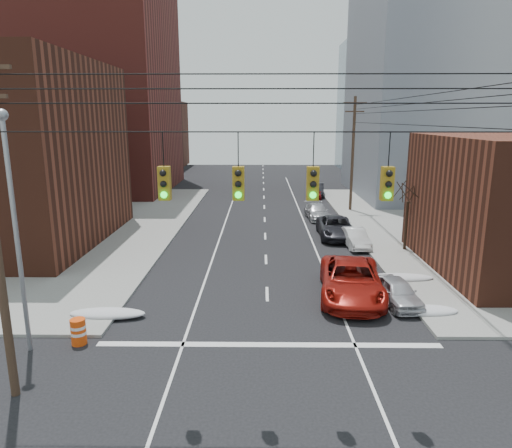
{
  "coord_description": "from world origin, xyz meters",
  "views": [
    {
      "loc": [
        -0.33,
        -10.43,
        8.99
      ],
      "look_at": [
        -0.62,
        15.31,
        3.0
      ],
      "focal_mm": 32.0,
      "sensor_mm": 36.0,
      "label": 1
    }
  ],
  "objects_px": {
    "lot_car_a": "(91,220)",
    "lot_car_b": "(64,227)",
    "red_pickup": "(351,280)",
    "parked_car_f": "(317,190)",
    "parked_car_c": "(336,227)",
    "parked_car_d": "(317,212)",
    "lot_car_c": "(9,242)",
    "parked_car_b": "(355,238)",
    "parked_car_e": "(314,193)",
    "lot_car_d": "(83,210)",
    "parked_car_a": "(397,292)",
    "construction_barrel": "(78,331)"
  },
  "relations": [
    {
      "from": "construction_barrel",
      "to": "parked_car_a",
      "type": "bearing_deg",
      "value": 16.72
    },
    {
      "from": "parked_car_b",
      "to": "red_pickup",
      "type": "bearing_deg",
      "value": -106.72
    },
    {
      "from": "red_pickup",
      "to": "lot_car_a",
      "type": "bearing_deg",
      "value": 149.28
    },
    {
      "from": "lot_car_b",
      "to": "lot_car_d",
      "type": "bearing_deg",
      "value": 4.03
    },
    {
      "from": "parked_car_b",
      "to": "lot_car_c",
      "type": "bearing_deg",
      "value": -179.13
    },
    {
      "from": "red_pickup",
      "to": "parked_car_f",
      "type": "distance_m",
      "value": 31.35
    },
    {
      "from": "parked_car_b",
      "to": "parked_car_c",
      "type": "distance_m",
      "value": 2.82
    },
    {
      "from": "parked_car_d",
      "to": "parked_car_e",
      "type": "bearing_deg",
      "value": 81.05
    },
    {
      "from": "parked_car_f",
      "to": "construction_barrel",
      "type": "bearing_deg",
      "value": -104.35
    },
    {
      "from": "parked_car_f",
      "to": "parked_car_a",
      "type": "bearing_deg",
      "value": -83.07
    },
    {
      "from": "parked_car_d",
      "to": "construction_barrel",
      "type": "relative_size",
      "value": 4.3
    },
    {
      "from": "parked_car_b",
      "to": "parked_car_d",
      "type": "relative_size",
      "value": 0.86
    },
    {
      "from": "lot_car_a",
      "to": "construction_barrel",
      "type": "height_order",
      "value": "lot_car_a"
    },
    {
      "from": "lot_car_a",
      "to": "parked_car_f",
      "type": "bearing_deg",
      "value": -48.91
    },
    {
      "from": "parked_car_a",
      "to": "lot_car_a",
      "type": "relative_size",
      "value": 0.89
    },
    {
      "from": "lot_car_b",
      "to": "lot_car_d",
      "type": "height_order",
      "value": "lot_car_b"
    },
    {
      "from": "parked_car_a",
      "to": "parked_car_c",
      "type": "bearing_deg",
      "value": 87.4
    },
    {
      "from": "parked_car_a",
      "to": "construction_barrel",
      "type": "relative_size",
      "value": 3.5
    },
    {
      "from": "parked_car_a",
      "to": "lot_car_d",
      "type": "bearing_deg",
      "value": 132.99
    },
    {
      "from": "parked_car_b",
      "to": "lot_car_b",
      "type": "height_order",
      "value": "lot_car_b"
    },
    {
      "from": "parked_car_e",
      "to": "lot_car_c",
      "type": "distance_m",
      "value": 31.9
    },
    {
      "from": "parked_car_d",
      "to": "lot_car_a",
      "type": "height_order",
      "value": "lot_car_a"
    },
    {
      "from": "parked_car_b",
      "to": "parked_car_f",
      "type": "height_order",
      "value": "parked_car_f"
    },
    {
      "from": "parked_car_e",
      "to": "lot_car_b",
      "type": "height_order",
      "value": "lot_car_b"
    },
    {
      "from": "parked_car_c",
      "to": "lot_car_c",
      "type": "distance_m",
      "value": 23.23
    },
    {
      "from": "construction_barrel",
      "to": "parked_car_f",
      "type": "bearing_deg",
      "value": 69.01
    },
    {
      "from": "lot_car_a",
      "to": "parked_car_d",
      "type": "bearing_deg",
      "value": -75.42
    },
    {
      "from": "parked_car_a",
      "to": "parked_car_c",
      "type": "xyz_separation_m",
      "value": [
        -0.96,
        12.99,
        0.14
      ]
    },
    {
      "from": "parked_car_c",
      "to": "parked_car_e",
      "type": "xyz_separation_m",
      "value": [
        0.29,
        17.34,
        -0.12
      ]
    },
    {
      "from": "parked_car_c",
      "to": "lot_car_d",
      "type": "xyz_separation_m",
      "value": [
        -21.99,
        6.4,
        0.0
      ]
    },
    {
      "from": "parked_car_e",
      "to": "lot_car_d",
      "type": "relative_size",
      "value": 1.04
    },
    {
      "from": "lot_car_a",
      "to": "lot_car_d",
      "type": "xyz_separation_m",
      "value": [
        -2.26,
        4.25,
        -0.07
      ]
    },
    {
      "from": "red_pickup",
      "to": "parked_car_f",
      "type": "height_order",
      "value": "red_pickup"
    },
    {
      "from": "red_pickup",
      "to": "lot_car_b",
      "type": "distance_m",
      "value": 23.14
    },
    {
      "from": "lot_car_a",
      "to": "parked_car_e",
      "type": "bearing_deg",
      "value": -51.4
    },
    {
      "from": "parked_car_b",
      "to": "parked_car_d",
      "type": "height_order",
      "value": "parked_car_d"
    },
    {
      "from": "parked_car_a",
      "to": "parked_car_b",
      "type": "distance_m",
      "value": 10.34
    },
    {
      "from": "red_pickup",
      "to": "lot_car_a",
      "type": "relative_size",
      "value": 1.56
    },
    {
      "from": "parked_car_c",
      "to": "parked_car_a",
      "type": "bearing_deg",
      "value": -84.6
    },
    {
      "from": "lot_car_a",
      "to": "lot_car_b",
      "type": "xyz_separation_m",
      "value": [
        -1.24,
        -2.29,
        -0.03
      ]
    },
    {
      "from": "parked_car_d",
      "to": "lot_car_b",
      "type": "relative_size",
      "value": 0.97
    },
    {
      "from": "red_pickup",
      "to": "lot_car_c",
      "type": "height_order",
      "value": "red_pickup"
    },
    {
      "from": "red_pickup",
      "to": "construction_barrel",
      "type": "relative_size",
      "value": 6.14
    },
    {
      "from": "parked_car_c",
      "to": "lot_car_b",
      "type": "xyz_separation_m",
      "value": [
        -20.96,
        -0.15,
        0.03
      ]
    },
    {
      "from": "lot_car_a",
      "to": "construction_barrel",
      "type": "xyz_separation_m",
      "value": [
        6.55,
        -19.38,
        -0.3
      ]
    },
    {
      "from": "parked_car_a",
      "to": "lot_car_c",
      "type": "bearing_deg",
      "value": 153.95
    },
    {
      "from": "lot_car_d",
      "to": "lot_car_c",
      "type": "bearing_deg",
      "value": -162.09
    },
    {
      "from": "red_pickup",
      "to": "parked_car_c",
      "type": "height_order",
      "value": "red_pickup"
    },
    {
      "from": "parked_car_c",
      "to": "parked_car_d",
      "type": "height_order",
      "value": "parked_car_c"
    },
    {
      "from": "parked_car_f",
      "to": "red_pickup",
      "type": "bearing_deg",
      "value": -86.93
    }
  ]
}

